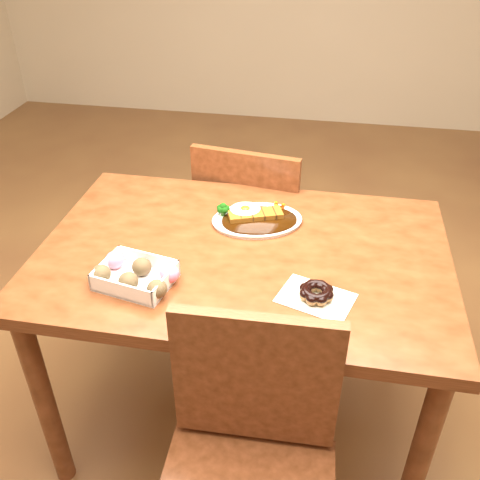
% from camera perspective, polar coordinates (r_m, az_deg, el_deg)
% --- Properties ---
extents(ground, '(6.00, 6.00, 0.00)m').
position_cam_1_polar(ground, '(2.10, 0.27, -18.09)').
color(ground, brown).
rests_on(ground, ground).
extents(table, '(1.20, 0.80, 0.75)m').
position_cam_1_polar(table, '(1.63, 0.34, -3.90)').
color(table, '#47210E').
rests_on(table, ground).
extents(chair_far, '(0.48, 0.48, 0.87)m').
position_cam_1_polar(chair_far, '(2.17, 1.48, 1.20)').
color(chair_far, '#47210E').
rests_on(chair_far, ground).
extents(chair_near, '(0.43, 0.43, 0.87)m').
position_cam_1_polar(chair_near, '(1.39, 0.81, -23.73)').
color(chair_near, '#47210E').
rests_on(chair_near, ground).
extents(katsu_curry_plate, '(0.33, 0.27, 0.06)m').
position_cam_1_polar(katsu_curry_plate, '(1.70, 1.66, 2.37)').
color(katsu_curry_plate, white).
rests_on(katsu_curry_plate, table).
extents(donut_box, '(0.23, 0.18, 0.05)m').
position_cam_1_polar(donut_box, '(1.46, -11.10, -3.66)').
color(donut_box, white).
rests_on(donut_box, table).
extents(pon_de_ring, '(0.22, 0.18, 0.04)m').
position_cam_1_polar(pon_de_ring, '(1.40, 8.14, -5.60)').
color(pon_de_ring, silver).
rests_on(pon_de_ring, table).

